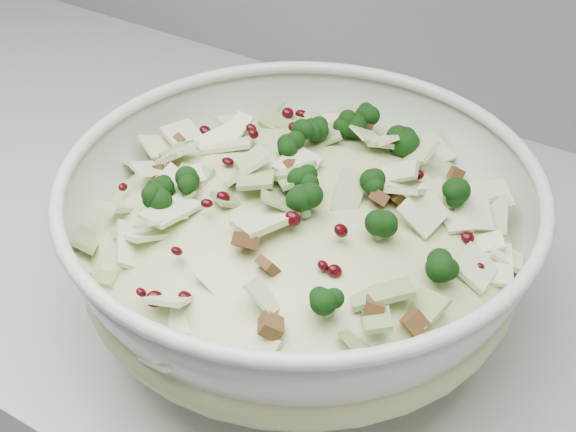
% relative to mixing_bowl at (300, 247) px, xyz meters
% --- Properties ---
extents(mixing_bowl, '(0.44, 0.44, 0.15)m').
position_rel_mixing_bowl_xyz_m(mixing_bowl, '(0.00, 0.00, 0.00)').
color(mixing_bowl, silver).
rests_on(mixing_bowl, counter).
extents(salad, '(0.47, 0.47, 0.15)m').
position_rel_mixing_bowl_xyz_m(salad, '(-0.00, -0.00, 0.02)').
color(salad, beige).
rests_on(salad, mixing_bowl).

